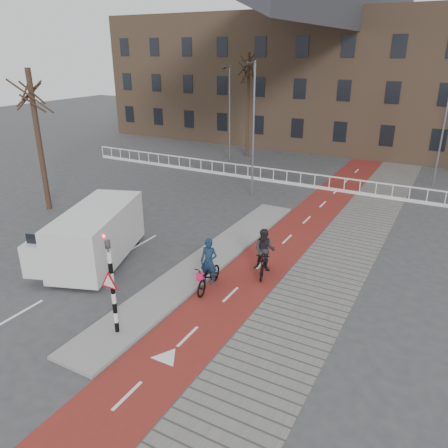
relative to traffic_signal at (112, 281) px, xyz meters
The scene contains 16 objects.
ground 2.90m from the traffic_signal, 73.47° to the left, with size 120.00×120.00×0.00m, color #38383A.
bike_lane 12.36m from the traffic_signal, 80.09° to the left, with size 2.50×60.00×0.01m, color maroon.
sidewalk 13.13m from the traffic_signal, 67.82° to the left, with size 3.00×60.00×0.01m, color slate.
curb_island 6.32m from the traffic_signal, 90.95° to the left, with size 1.80×16.00×0.12m, color gray.
traffic_signal is the anchor object (origin of this frame).
bollard 5.68m from the traffic_signal, 88.63° to the left, with size 0.12×0.12×0.76m, color #FFB70E.
cyclist_near 4.37m from the traffic_signal, 74.05° to the left, with size 0.95×2.11×2.11m.
cyclist_far 6.70m from the traffic_signal, 67.05° to the left, with size 1.02×1.98×2.04m.
van 5.87m from the traffic_signal, 138.58° to the left, with size 4.01×6.01×2.40m.
railing 19.60m from the traffic_signal, 103.02° to the left, with size 28.00×0.10×0.99m.
townhouse_row 34.60m from the traffic_signal, 94.04° to the left, with size 46.00×10.00×15.90m.
tree_left 14.21m from the traffic_signal, 147.60° to the left, with size 0.30×0.30×7.86m, color black.
tree_mid 26.82m from the traffic_signal, 106.67° to the left, with size 0.27×0.27×8.55m, color black.
streetlight_near 15.89m from the traffic_signal, 98.90° to the left, with size 0.12×0.12×8.16m, color slate.
streetlight_left 25.15m from the traffic_signal, 109.49° to the left, with size 0.12×0.12×7.57m, color slate.
streetlight_right 24.91m from the traffic_signal, 72.10° to the left, with size 0.12×0.12×8.30m, color slate.
Camera 1 is at (8.24, -10.86, 8.72)m, focal length 35.00 mm.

